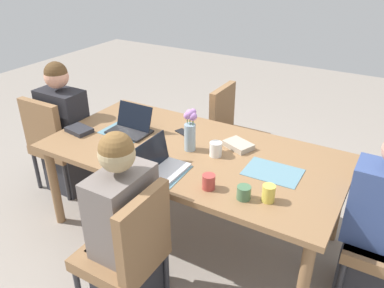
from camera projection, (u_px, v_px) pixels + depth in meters
name	position (u px, v px, depth m)	size (l,w,h in m)	color
ground_plane	(192.00, 229.00, 3.12)	(10.00, 10.00, 0.00)	gray
dining_table	(192.00, 158.00, 2.81)	(2.14, 1.08, 0.73)	olive
chair_head_left_left_near	(56.00, 140.00, 3.41)	(0.44, 0.44, 0.90)	olive
person_head_left_left_near	(66.00, 136.00, 3.43)	(0.40, 0.36, 1.19)	#2D2D33
person_head_right_left_mid	(379.00, 230.00, 2.31)	(0.40, 0.36, 1.19)	#2D2D33
chair_near_left_far	(130.00, 249.00, 2.21)	(0.44, 0.44, 0.90)	olive
person_near_left_far	(126.00, 235.00, 2.27)	(0.36, 0.40, 1.19)	#2D2D33
chair_far_right_near	(233.00, 130.00, 3.59)	(0.44, 0.44, 0.90)	olive
flower_vase	(190.00, 130.00, 2.71)	(0.11, 0.10, 0.31)	#8EA8B7
placemat_head_left_left_near	(125.00, 132.00, 3.04)	(0.36, 0.26, 0.00)	slate
placemat_head_right_left_mid	(273.00, 172.00, 2.51)	(0.36, 0.26, 0.00)	slate
placemat_near_left_far	(163.00, 174.00, 2.49)	(0.36, 0.26, 0.00)	slate
laptop_near_left_far	(161.00, 166.00, 2.50)	(0.22, 0.32, 0.21)	silver
laptop_head_left_left_near	(131.00, 127.00, 3.02)	(0.32, 0.22, 0.21)	black
coffee_mug_near_left	(216.00, 149.00, 2.68)	(0.09, 0.09, 0.10)	white
coffee_mug_near_right	(244.00, 193.00, 2.24)	(0.08, 0.08, 0.08)	#47704C
coffee_mug_centre_left	(269.00, 193.00, 2.21)	(0.08, 0.08, 0.10)	#DBC64C
coffee_mug_centre_right	(209.00, 182.00, 2.33)	(0.08, 0.08, 0.09)	#AD3D38
book_red_cover	(238.00, 145.00, 2.80)	(0.20, 0.14, 0.04)	#B2A38E
book_blue_cover	(79.00, 130.00, 3.04)	(0.20, 0.14, 0.04)	#28282D
phone_black	(184.00, 133.00, 3.02)	(0.15, 0.07, 0.01)	black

